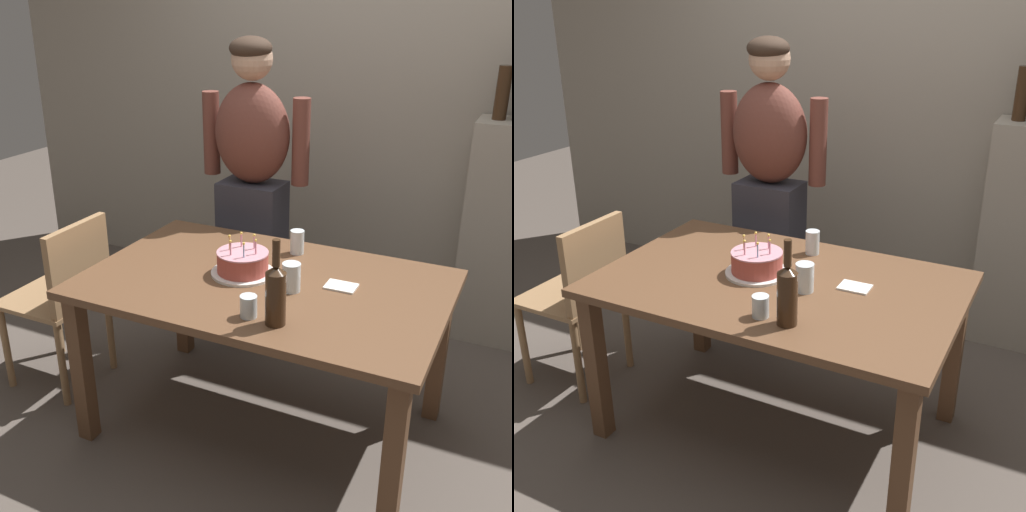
# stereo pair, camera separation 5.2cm
# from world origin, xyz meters

# --- Properties ---
(ground_plane) EXTENTS (10.00, 10.00, 0.00)m
(ground_plane) POSITION_xyz_m (0.00, 0.00, 0.00)
(ground_plane) COLOR #564C44
(back_wall) EXTENTS (5.20, 0.10, 2.60)m
(back_wall) POSITION_xyz_m (0.00, 1.55, 1.30)
(back_wall) COLOR #9E9384
(back_wall) RESTS_ON ground_plane
(dining_table) EXTENTS (1.50, 0.96, 0.74)m
(dining_table) POSITION_xyz_m (0.00, 0.00, 0.64)
(dining_table) COLOR brown
(dining_table) RESTS_ON ground_plane
(birthday_cake) EXTENTS (0.27, 0.27, 0.17)m
(birthday_cake) POSITION_xyz_m (-0.11, 0.02, 0.79)
(birthday_cake) COLOR white
(birthday_cake) RESTS_ON dining_table
(water_glass_near) EXTENTS (0.06, 0.06, 0.09)m
(water_glass_near) POSITION_xyz_m (0.08, -0.31, 0.78)
(water_glass_near) COLOR silver
(water_glass_near) RESTS_ON dining_table
(water_glass_far) EXTENTS (0.06, 0.06, 0.11)m
(water_glass_far) POSITION_xyz_m (0.01, 0.33, 0.80)
(water_glass_far) COLOR silver
(water_glass_far) RESTS_ON dining_table
(water_glass_side) EXTENTS (0.08, 0.08, 0.12)m
(water_glass_side) POSITION_xyz_m (0.14, -0.04, 0.80)
(water_glass_side) COLOR silver
(water_glass_side) RESTS_ON dining_table
(wine_bottle) EXTENTS (0.08, 0.08, 0.33)m
(wine_bottle) POSITION_xyz_m (0.19, -0.32, 0.86)
(wine_bottle) COLOR #382314
(wine_bottle) RESTS_ON dining_table
(napkin_stack) EXTENTS (0.13, 0.10, 0.01)m
(napkin_stack) POSITION_xyz_m (0.31, 0.08, 0.74)
(napkin_stack) COLOR white
(napkin_stack) RESTS_ON dining_table
(person_man_bearded) EXTENTS (0.61, 0.27, 1.66)m
(person_man_bearded) POSITION_xyz_m (-0.42, 0.74, 0.87)
(person_man_bearded) COLOR #33333D
(person_man_bearded) RESTS_ON ground_plane
(dining_chair) EXTENTS (0.42, 0.42, 0.87)m
(dining_chair) POSITION_xyz_m (-1.02, -0.10, 0.52)
(dining_chair) COLOR #A37A51
(dining_chair) RESTS_ON ground_plane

